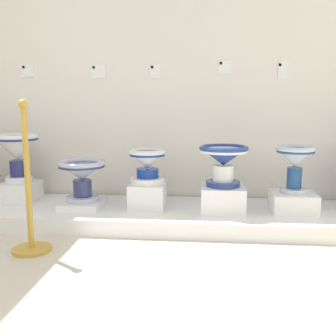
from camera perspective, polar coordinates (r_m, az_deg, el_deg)
The scene contains 19 objects.
ground_plane at distance 2.09m, azimuth 0.27°, elevation -19.89°, with size 6.04×5.23×0.02m, color beige.
wall_back at distance 3.70m, azimuth 2.94°, elevation 16.74°, with size 4.24×0.06×2.98m, color white.
display_platform at distance 3.32m, azimuth 2.38°, elevation -7.18°, with size 3.61×0.86×0.13m, color white.
plinth_block_pale_glazed at distance 3.77m, azimuth -21.44°, elevation -3.38°, with size 0.31×0.34×0.18m, color white.
antique_toilet_pale_glazed at distance 3.71m, azimuth -21.80°, elevation 2.64°, with size 0.40×0.40×0.45m.
plinth_block_squat_floral at distance 3.41m, azimuth -12.66°, elevation -5.29°, with size 0.34×0.39×0.06m, color white.
antique_toilet_squat_floral at distance 3.35m, azimuth -12.83°, elevation -0.72°, with size 0.41×0.41×0.35m.
plinth_block_central_ornate at distance 3.30m, azimuth -3.07°, elevation -4.16°, with size 0.30×0.34×0.21m, color white.
antique_toilet_central_ornate at distance 3.25m, azimuth -3.12°, elevation 0.79°, with size 0.32×0.32×0.30m.
plinth_block_broad_patterned at distance 3.22m, azimuth 8.22°, elevation -4.58°, with size 0.36×0.36×0.21m, color white.
antique_toilet_broad_patterned at distance 3.15m, azimuth 8.36°, elevation 1.45°, with size 0.41×0.41×0.34m.
plinth_block_leftmost at distance 3.33m, azimuth 18.28°, elevation -4.94°, with size 0.36×0.32×0.16m, color white.
antique_toilet_leftmost at distance 3.27m, azimuth 18.60°, elevation 1.18°, with size 0.32×0.32×0.39m.
info_placard_first at distance 4.02m, azimuth -20.39°, elevation 13.57°, with size 0.12×0.01×0.12m.
info_placard_second at distance 3.78m, azimuth -10.45°, elevation 14.10°, with size 0.14×0.01×0.13m.
info_placard_third at distance 3.67m, azimuth -1.90°, elevation 14.36°, with size 0.10×0.01×0.13m.
info_placard_fourth at distance 3.65m, azimuth 8.54°, elevation 14.84°, with size 0.12×0.01×0.11m.
info_placard_fifth at distance 3.71m, azimuth 16.94°, elevation 13.98°, with size 0.10×0.01×0.15m.
stanchion_post_near_left at distance 2.81m, azimuth -20.14°, elevation -5.86°, with size 0.27×0.27×1.06m.
Camera 1 is at (2.18, -1.20, 1.01)m, focal length 40.48 mm.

